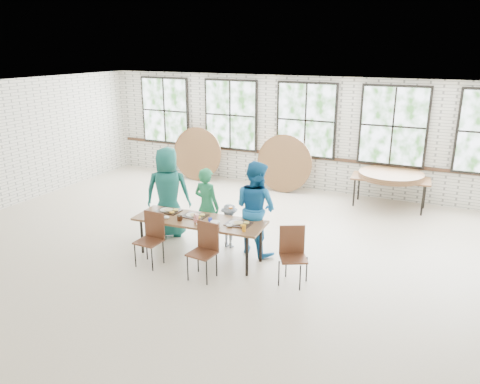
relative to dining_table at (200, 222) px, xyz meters
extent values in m
plane|color=beige|center=(0.37, 0.52, -0.69)|extent=(12.00, 12.00, 0.00)
plane|color=white|center=(0.37, 0.52, 2.31)|extent=(12.00, 12.00, 0.00)
plane|color=silver|center=(0.37, 5.02, 0.81)|extent=(12.00, 0.00, 12.00)
plane|color=silver|center=(0.37, -3.98, 0.81)|extent=(12.00, 0.00, 12.00)
plane|color=silver|center=(-5.63, 0.52, 0.81)|extent=(0.00, 9.00, 9.00)
cube|color=#422819|center=(0.37, 4.99, 0.21)|extent=(11.80, 0.05, 0.08)
cube|color=black|center=(-4.03, 4.96, 1.19)|extent=(1.62, 0.05, 1.97)
cube|color=white|center=(-4.03, 4.93, 1.19)|extent=(1.50, 0.01, 1.85)
cube|color=black|center=(-1.83, 4.96, 1.19)|extent=(1.62, 0.05, 1.97)
cube|color=white|center=(-1.83, 4.93, 1.19)|extent=(1.50, 0.01, 1.85)
cube|color=black|center=(0.37, 4.96, 1.19)|extent=(1.62, 0.05, 1.97)
cube|color=white|center=(0.37, 4.93, 1.19)|extent=(1.50, 0.01, 1.85)
cube|color=black|center=(2.57, 4.96, 1.19)|extent=(1.62, 0.05, 1.97)
cube|color=white|center=(2.57, 4.93, 1.19)|extent=(1.50, 0.01, 1.85)
cube|color=brown|center=(0.00, 0.00, 0.03)|extent=(2.45, 0.97, 0.04)
cylinder|color=black|center=(-1.08, -0.30, -0.34)|extent=(0.05, 0.05, 0.70)
cylinder|color=black|center=(-1.08, 0.30, -0.34)|extent=(0.05, 0.05, 0.70)
cylinder|color=black|center=(1.08, -0.30, -0.34)|extent=(0.05, 0.05, 0.70)
cylinder|color=black|center=(1.08, 0.30, -0.34)|extent=(0.05, 0.05, 0.70)
cube|color=#552E1C|center=(-0.65, -0.68, -0.24)|extent=(0.43, 0.41, 0.03)
cube|color=#552E1C|center=(-0.64, -0.49, 0.01)|extent=(0.42, 0.05, 0.50)
cylinder|color=black|center=(-0.83, -0.85, -0.47)|extent=(0.02, 0.02, 0.44)
cylinder|color=black|center=(-0.83, -0.51, -0.47)|extent=(0.02, 0.02, 0.44)
cylinder|color=black|center=(-0.47, -0.85, -0.47)|extent=(0.02, 0.02, 0.44)
cylinder|color=black|center=(-0.47, -0.51, -0.47)|extent=(0.02, 0.02, 0.44)
cube|color=#552E1C|center=(0.45, -0.71, -0.24)|extent=(0.46, 0.44, 0.03)
cube|color=#552E1C|center=(0.46, -0.52, 0.01)|extent=(0.42, 0.07, 0.50)
cylinder|color=black|center=(0.27, -0.88, -0.47)|extent=(0.02, 0.02, 0.44)
cylinder|color=black|center=(0.27, -0.54, -0.47)|extent=(0.02, 0.02, 0.44)
cylinder|color=black|center=(0.63, -0.88, -0.47)|extent=(0.02, 0.02, 0.44)
cylinder|color=black|center=(0.63, -0.54, -0.47)|extent=(0.02, 0.02, 0.44)
cube|color=#552E1C|center=(1.87, -0.23, -0.24)|extent=(0.56, 0.55, 0.03)
cube|color=#552E1C|center=(1.78, -0.06, 0.01)|extent=(0.38, 0.23, 0.50)
cylinder|color=black|center=(1.69, -0.40, -0.47)|extent=(0.02, 0.02, 0.44)
cylinder|color=black|center=(1.69, -0.06, -0.47)|extent=(0.02, 0.02, 0.44)
cylinder|color=black|center=(2.05, -0.40, -0.47)|extent=(0.02, 0.02, 0.44)
cylinder|color=black|center=(2.05, -0.06, -0.47)|extent=(0.02, 0.02, 0.44)
imported|color=#196254|center=(-1.10, 0.65, 0.23)|extent=(1.06, 0.91, 1.85)
imported|color=#217C4D|center=(-0.21, 0.65, 0.07)|extent=(0.60, 0.44, 1.53)
imported|color=#112338|center=(0.28, 0.65, -0.25)|extent=(0.58, 0.36, 0.87)
imported|color=#1762A2|center=(0.82, 0.65, 0.19)|extent=(1.03, 0.92, 1.77)
cube|color=brown|center=(2.71, 4.37, 0.03)|extent=(1.86, 0.91, 0.04)
cylinder|color=black|center=(1.93, 4.10, -0.34)|extent=(0.04, 0.04, 0.70)
cylinder|color=black|center=(1.93, 4.65, -0.34)|extent=(0.04, 0.04, 0.70)
cylinder|color=black|center=(3.49, 4.10, -0.34)|extent=(0.04, 0.04, 0.70)
cylinder|color=black|center=(3.49, 4.65, -0.34)|extent=(0.04, 0.04, 0.70)
cube|color=black|center=(-0.75, 0.13, 0.06)|extent=(0.44, 0.33, 0.02)
cube|color=black|center=(-0.16, 0.10, 0.06)|extent=(0.44, 0.33, 0.02)
cube|color=black|center=(0.74, 0.09, 0.06)|extent=(0.44, 0.33, 0.02)
cylinder|color=black|center=(-0.30, -0.19, 0.10)|extent=(0.09, 0.09, 0.09)
cube|color=red|center=(0.01, -0.13, 0.11)|extent=(0.07, 0.06, 0.11)
cylinder|color=#192CC2|center=(0.27, -0.08, 0.10)|extent=(0.07, 0.07, 0.10)
cylinder|color=orange|center=(0.96, -0.16, 0.11)|extent=(0.07, 0.07, 0.11)
cylinder|color=white|center=(0.43, -0.19, 0.10)|extent=(0.17, 0.17, 0.10)
ellipsoid|color=white|center=(-0.57, -0.22, 0.08)|extent=(0.11, 0.11, 0.05)
ellipsoid|color=white|center=(0.14, -0.24, 0.08)|extent=(0.11, 0.11, 0.05)
ellipsoid|color=white|center=(0.64, -0.08, 0.08)|extent=(0.11, 0.11, 0.05)
cylinder|color=brown|center=(2.71, 4.37, 0.07)|extent=(1.50, 1.50, 0.04)
cylinder|color=brown|center=(2.71, 4.37, 0.12)|extent=(1.50, 1.50, 0.04)
cylinder|color=brown|center=(2.71, 4.37, 0.16)|extent=(1.50, 1.50, 0.04)
cylinder|color=brown|center=(-2.82, 4.67, 0.05)|extent=(1.50, 0.29, 1.49)
cylinder|color=brown|center=(-2.71, 4.57, 0.05)|extent=(1.50, 0.38, 1.47)
cylinder|color=brown|center=(-0.11, 4.67, 0.05)|extent=(1.50, 0.23, 1.49)
cylinder|color=brown|center=(-0.05, 4.57, 0.05)|extent=(1.50, 0.41, 1.47)
camera|label=1|loc=(4.04, -6.83, 3.06)|focal=35.00mm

